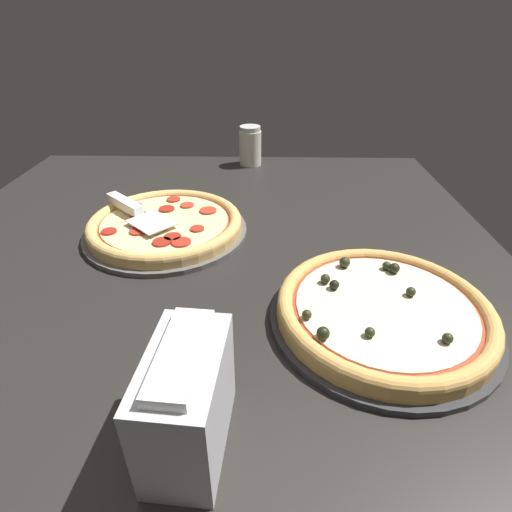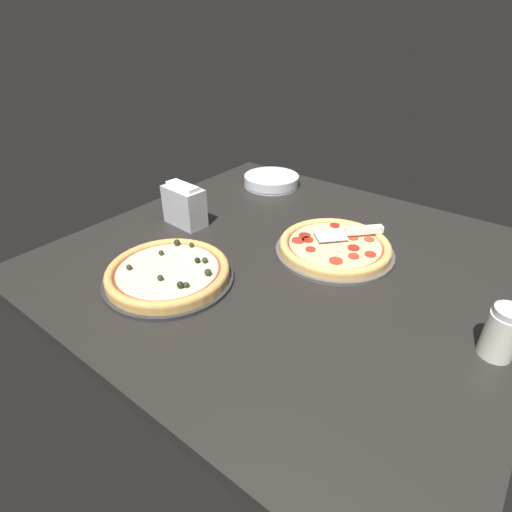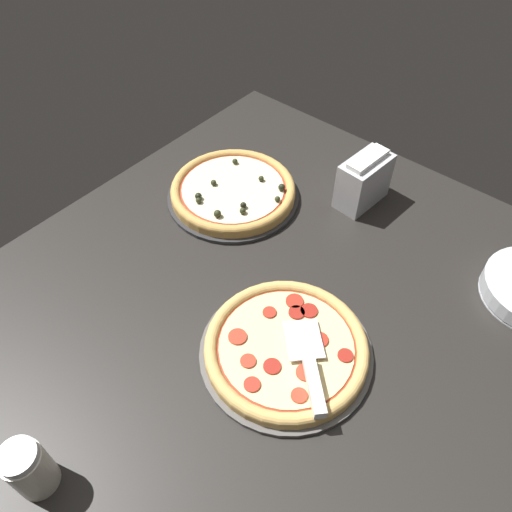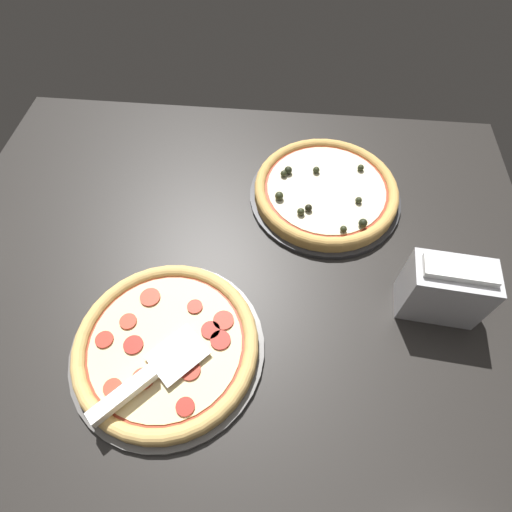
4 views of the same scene
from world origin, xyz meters
The scene contains 8 objects.
ground_plane centered at (0.00, 0.00, -1.80)cm, with size 121.60×116.28×3.60cm, color black.
pizza_pan_front centered at (-9.17, -9.43, 0.50)cm, with size 33.54×33.54×1.00cm, color #565451.
pizza_front centered at (-9.17, -9.43, 2.27)cm, with size 31.52×31.52×2.74cm.
pizza_pan_back centered at (17.93, 28.69, 0.50)cm, with size 33.32×33.32×1.00cm, color #2D2D30.
pizza_back centered at (17.91, 28.66, 2.51)cm, with size 31.32×31.32×4.06cm.
serving_spatula centered at (-11.84, -17.13, 4.54)cm, with size 16.97×17.75×2.00cm.
parmesan_shaker centered at (-53.63, 6.50, 5.57)cm, with size 6.57×6.57×11.33cm.
napkin_holder centered at (37.81, 3.54, 6.47)cm, with size 14.18×8.43×13.56cm.
Camera 3 is at (-51.20, -37.47, 84.98)cm, focal length 35.00 mm.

